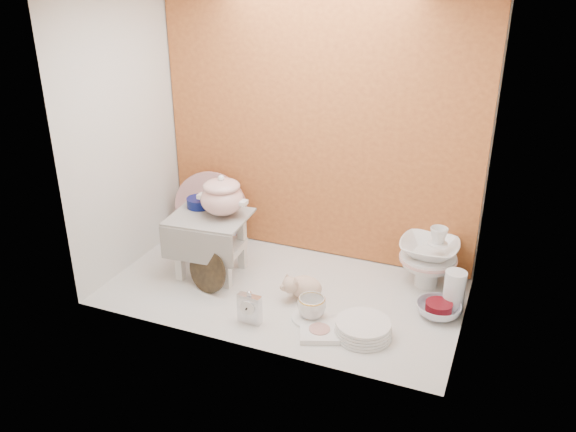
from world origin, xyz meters
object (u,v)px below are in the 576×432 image
object	(u,v)px
floral_platter	(211,207)
crystal_bowl	(438,310)
mantel_clock	(250,307)
plush_pig	(305,287)
step_stool	(211,245)
gold_rim_teacup	(312,307)
porcelain_tower	(428,256)
blue_white_vase	(216,222)
dinner_plate_stack	(363,329)
soup_tureen	(222,195)

from	to	relation	value
floral_platter	crystal_bowl	xyz separation A→B (m)	(1.40, -0.30, -0.19)
mantel_clock	plush_pig	size ratio (longest dim) A/B	0.77
step_stool	crystal_bowl	bearing A→B (deg)	-2.49
step_stool	crystal_bowl	size ratio (longest dim) A/B	1.88
gold_rim_teacup	porcelain_tower	xyz separation A→B (m)	(0.45, 0.53, 0.11)
blue_white_vase	plush_pig	world-z (taller)	blue_white_vase
mantel_clock	porcelain_tower	size ratio (longest dim) A/B	0.49
mantel_clock	crystal_bowl	size ratio (longest dim) A/B	0.79
plush_pig	gold_rim_teacup	distance (m)	0.19
plush_pig	gold_rim_teacup	bearing A→B (deg)	-80.15
step_stool	blue_white_vase	world-z (taller)	step_stool
dinner_plate_stack	crystal_bowl	xyz separation A→B (m)	(0.29, 0.29, -0.00)
mantel_clock	dinner_plate_stack	bearing A→B (deg)	13.61
mantel_clock	plush_pig	xyz separation A→B (m)	(0.17, 0.30, -0.02)
soup_tureen	dinner_plate_stack	world-z (taller)	soup_tureen
gold_rim_teacup	dinner_plate_stack	bearing A→B (deg)	-7.65
step_stool	blue_white_vase	bearing A→B (deg)	109.60
plush_pig	porcelain_tower	distance (m)	0.66
gold_rim_teacup	porcelain_tower	world-z (taller)	porcelain_tower
soup_tureen	porcelain_tower	size ratio (longest dim) A/B	0.77
step_stool	soup_tureen	size ratio (longest dim) A/B	1.51
soup_tureen	gold_rim_teacup	size ratio (longest dim) A/B	1.97
step_stool	mantel_clock	distance (m)	0.53
step_stool	floral_platter	distance (m)	0.40
soup_tureen	floral_platter	world-z (taller)	soup_tureen
mantel_clock	floral_platter	bearing A→B (deg)	132.75
crystal_bowl	gold_rim_teacup	bearing A→B (deg)	-155.01
blue_white_vase	dinner_plate_stack	distance (m)	1.22
blue_white_vase	porcelain_tower	size ratio (longest dim) A/B	0.79
soup_tureen	plush_pig	xyz separation A→B (m)	(0.50, -0.08, -0.39)
plush_pig	gold_rim_teacup	size ratio (longest dim) A/B	1.62
soup_tureen	plush_pig	bearing A→B (deg)	-9.36
floral_platter	mantel_clock	world-z (taller)	floral_platter
floral_platter	porcelain_tower	distance (m)	1.30
step_stool	floral_platter	world-z (taller)	floral_platter
dinner_plate_stack	gold_rim_teacup	bearing A→B (deg)	172.35
plush_pig	floral_platter	bearing A→B (deg)	132.46
floral_platter	plush_pig	size ratio (longest dim) A/B	2.00
floral_platter	crystal_bowl	size ratio (longest dim) A/B	2.06
step_stool	mantel_clock	size ratio (longest dim) A/B	2.39
plush_pig	crystal_bowl	size ratio (longest dim) A/B	1.03
plush_pig	soup_tureen	bearing A→B (deg)	150.92
blue_white_vase	gold_rim_teacup	xyz separation A→B (m)	(0.81, -0.55, -0.07)
plush_pig	crystal_bowl	bearing A→B (deg)	-11.53
soup_tureen	crystal_bowl	world-z (taller)	soup_tureen
floral_platter	plush_pig	xyz separation A→B (m)	(0.75, -0.40, -0.15)
step_stool	gold_rim_teacup	size ratio (longest dim) A/B	2.97
porcelain_tower	plush_pig	bearing A→B (deg)	-146.24
soup_tureen	porcelain_tower	xyz separation A→B (m)	(1.04, 0.28, -0.28)
porcelain_tower	dinner_plate_stack	bearing A→B (deg)	-108.08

